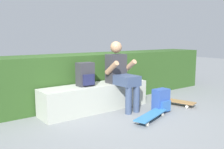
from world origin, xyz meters
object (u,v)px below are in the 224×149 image
skateboard_near_person (151,115)px  skateboard_beside_bench (174,101)px  bench_main (96,97)px  backpack_on_ground (161,101)px  person_skater (121,73)px  backpack_on_bench (85,75)px

skateboard_near_person → skateboard_beside_bench: (0.99, 0.36, 0.00)m
skateboard_beside_bench → skateboard_near_person: bearing=-160.2°
bench_main → backpack_on_ground: bearing=-42.3°
bench_main → backpack_on_ground: size_ratio=4.99×
bench_main → skateboard_beside_bench: bearing=-24.3°
person_skater → backpack_on_bench: (-0.61, 0.21, -0.00)m
skateboard_beside_bench → person_skater: bearing=157.6°
skateboard_beside_bench → backpack_on_bench: bearing=158.8°
skateboard_near_person → backpack_on_bench: backpack_on_bench is taller
bench_main → backpack_on_ground: bench_main is taller
backpack_on_bench → skateboard_beside_bench: bearing=-21.2°
backpack_on_ground → skateboard_beside_bench: bearing=15.7°
bench_main → skateboard_near_person: bearing=-68.1°
person_skater → backpack_on_ground: 0.85m
skateboard_near_person → skateboard_beside_bench: bearing=19.8°
person_skater → skateboard_beside_bench: person_skater is taller
skateboard_near_person → backpack_on_bench: 1.28m
bench_main → skateboard_near_person: size_ratio=2.43×
bench_main → backpack_on_bench: 0.47m
backpack_on_ground → person_skater: bearing=129.2°
bench_main → backpack_on_bench: bearing=-177.4°
person_skater → backpack_on_ground: size_ratio=3.03×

